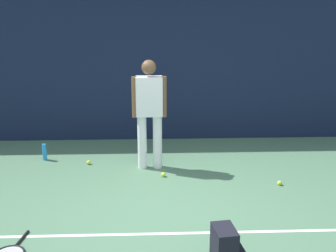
{
  "coord_description": "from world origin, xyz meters",
  "views": [
    {
      "loc": [
        -0.19,
        -4.57,
        2.45
      ],
      "look_at": [
        0.0,
        0.4,
        1.0
      ],
      "focal_mm": 43.83,
      "sensor_mm": 36.0,
      "label": 1
    }
  ],
  "objects": [
    {
      "name": "tennis_ball_by_fence",
      "position": [
        1.61,
        0.75,
        0.03
      ],
      "size": [
        0.07,
        0.07,
        0.07
      ],
      "primitive_type": "sphere",
      "color": "#CCE033",
      "rests_on": "ground"
    },
    {
      "name": "ground_plane",
      "position": [
        0.0,
        0.0,
        0.0
      ],
      "size": [
        12.0,
        12.0,
        0.0
      ],
      "primitive_type": "plane",
      "color": "#4C7556"
    },
    {
      "name": "water_bottle",
      "position": [
        -1.99,
        1.9,
        0.14
      ],
      "size": [
        0.07,
        0.07,
        0.28
      ],
      "primitive_type": "cylinder",
      "color": "#268CD8",
      "rests_on": "ground"
    },
    {
      "name": "tennis_player",
      "position": [
        -0.24,
        1.5,
        0.97
      ],
      "size": [
        0.53,
        0.23,
        1.7
      ],
      "rotation": [
        0.0,
        0.0,
        -3.13
      ],
      "color": "white",
      "rests_on": "ground"
    },
    {
      "name": "backpack",
      "position": [
        0.49,
        -1.15,
        0.21
      ],
      "size": [
        0.31,
        0.32,
        0.44
      ],
      "rotation": [
        0.0,
        0.0,
        1.7
      ],
      "color": "black",
      "rests_on": "ground"
    },
    {
      "name": "court_line",
      "position": [
        0.0,
        -0.5,
        0.0
      ],
      "size": [
        9.0,
        0.05,
        0.0
      ],
      "primitive_type": "cube",
      "color": "white",
      "rests_on": "ground"
    },
    {
      "name": "tennis_ball_mid_court",
      "position": [
        -0.04,
        1.12,
        0.03
      ],
      "size": [
        0.07,
        0.07,
        0.07
      ],
      "primitive_type": "sphere",
      "color": "#CCE033",
      "rests_on": "ground"
    },
    {
      "name": "back_fence",
      "position": [
        0.0,
        3.0,
        1.44
      ],
      "size": [
        10.0,
        0.1,
        2.89
      ],
      "primitive_type": "cube",
      "color": "#141E38",
      "rests_on": "ground"
    },
    {
      "name": "tennis_ball_near_player",
      "position": [
        -1.24,
        1.66,
        0.03
      ],
      "size": [
        0.07,
        0.07,
        0.07
      ],
      "primitive_type": "sphere",
      "color": "#CCE033",
      "rests_on": "ground"
    }
  ]
}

